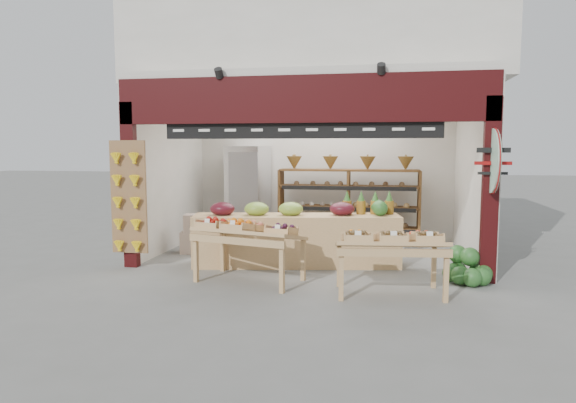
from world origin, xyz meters
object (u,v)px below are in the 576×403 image
(refrigerator, at_px, (248,193))
(mid_counter, at_px, (296,238))
(display_table_right, at_px, (390,241))
(watermelon_pile, at_px, (468,270))
(back_shelving, at_px, (348,191))
(display_table_left, at_px, (244,230))
(cardboard_stack, at_px, (207,238))

(refrigerator, relative_size, mid_counter, 0.58)
(display_table_right, relative_size, watermelon_pile, 2.14)
(back_shelving, distance_m, refrigerator, 2.13)
(back_shelving, bearing_deg, display_table_left, -111.77)
(mid_counter, height_order, display_table_left, mid_counter)
(display_table_left, relative_size, display_table_right, 1.09)
(display_table_left, xyz_separation_m, watermelon_pile, (3.19, 0.44, -0.55))
(mid_counter, relative_size, display_table_left, 2.07)
(refrigerator, bearing_deg, mid_counter, -50.35)
(mid_counter, distance_m, watermelon_pile, 2.70)
(display_table_left, bearing_deg, display_table_right, -9.54)
(mid_counter, height_order, watermelon_pile, mid_counter)
(refrigerator, bearing_deg, watermelon_pile, -27.97)
(display_table_right, xyz_separation_m, watermelon_pile, (1.12, 0.79, -0.53))
(refrigerator, bearing_deg, display_table_right, -43.88)
(watermelon_pile, bearing_deg, cardboard_stack, 162.58)
(back_shelving, height_order, mid_counter, back_shelving)
(refrigerator, height_order, cardboard_stack, refrigerator)
(cardboard_stack, bearing_deg, back_shelving, 29.54)
(back_shelving, relative_size, watermelon_pile, 4.02)
(cardboard_stack, xyz_separation_m, mid_counter, (1.79, -0.75, 0.20))
(cardboard_stack, xyz_separation_m, watermelon_pile, (4.40, -1.38, -0.07))
(back_shelving, xyz_separation_m, display_table_right, (0.78, -3.59, -0.35))
(mid_counter, height_order, display_table_right, mid_counter)
(back_shelving, relative_size, display_table_left, 1.71)
(mid_counter, bearing_deg, refrigerator, 121.54)
(display_table_left, bearing_deg, mid_counter, 61.48)
(watermelon_pile, bearing_deg, back_shelving, 124.19)
(back_shelving, bearing_deg, cardboard_stack, -150.46)
(mid_counter, bearing_deg, watermelon_pile, -13.53)
(cardboard_stack, height_order, display_table_left, display_table_left)
(display_table_left, height_order, display_table_right, display_table_left)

